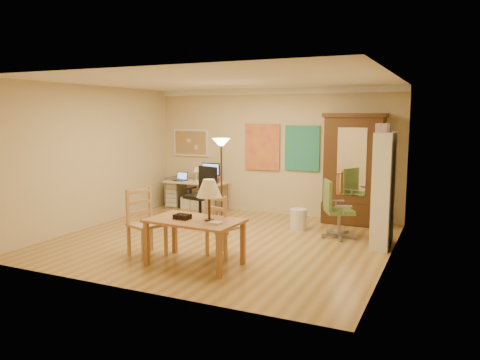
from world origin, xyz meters
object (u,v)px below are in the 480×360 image
at_px(office_chair_black, 202,207).
at_px(armoire, 354,176).
at_px(dining_table, 200,211).
at_px(office_chair_green, 337,222).
at_px(computer_desk, 198,193).
at_px(bookshelf, 383,191).

height_order(office_chair_black, armoire, armoire).
bearing_deg(dining_table, office_chair_green, 58.63).
bearing_deg(office_chair_black, armoire, 20.50).
xyz_separation_m(office_chair_green, armoire, (0.03, 1.20, 0.68)).
distance_m(office_chair_green, armoire, 1.38).
distance_m(dining_table, computer_desk, 4.02).
relative_size(office_chair_green, armoire, 0.47).
xyz_separation_m(computer_desk, office_chair_green, (3.44, -1.11, -0.12)).
height_order(office_chair_black, office_chair_green, office_chair_black).
xyz_separation_m(office_chair_black, armoire, (2.84, 1.06, 0.65)).
xyz_separation_m(computer_desk, bookshelf, (4.24, -1.37, 0.54)).
height_order(armoire, bookshelf, armoire).
height_order(office_chair_green, bookshelf, bookshelf).
relative_size(computer_desk, bookshelf, 0.76).
distance_m(dining_table, office_chair_green, 2.80).
relative_size(dining_table, computer_desk, 0.98).
bearing_deg(armoire, computer_desk, -178.57).
bearing_deg(office_chair_black, computer_desk, 123.23).
xyz_separation_m(armoire, bookshelf, (0.77, -1.46, -0.02)).
distance_m(dining_table, office_chair_black, 2.88).
bearing_deg(computer_desk, dining_table, -59.79).
bearing_deg(office_chair_black, dining_table, -61.03).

